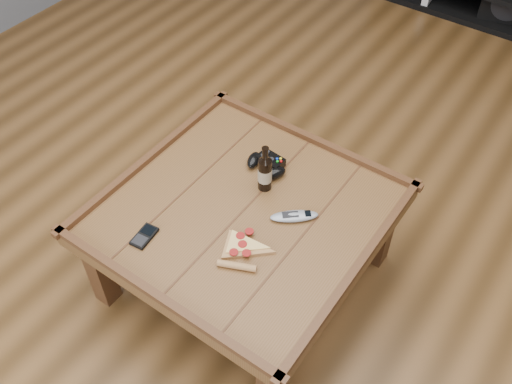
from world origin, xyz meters
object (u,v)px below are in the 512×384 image
Objects in this scene: game_controller at (267,164)px; remote_control at (294,216)px; smartphone at (144,236)px; coffee_table at (244,220)px; pizza_slice at (242,249)px; beer_bottle at (265,172)px.

remote_control is (0.24, -0.16, -0.01)m from game_controller.
smartphone is at bearing -101.02° from game_controller.
coffee_table is at bearing 48.44° from smartphone.
coffee_table and pizza_slice have the same top height.
beer_bottle is at bearing -54.77° from game_controller.
pizza_slice and remote_control have the same top height.
pizza_slice is (0.11, -0.16, 0.07)m from coffee_table.
beer_bottle is (-0.00, 0.14, 0.14)m from coffee_table.
smartphone is (-0.22, -0.32, 0.07)m from coffee_table.
pizza_slice is at bearing 19.04° from smartphone.
beer_bottle is 0.52m from smartphone.
pizza_slice is (0.16, -0.40, -0.02)m from game_controller.
pizza_slice is 2.53× the size of smartphone.
pizza_slice is at bearing -57.80° from remote_control.
smartphone is at bearing -124.52° from coffee_table.
smartphone is at bearing -115.09° from beer_bottle.
remote_control is at bearing -20.60° from beer_bottle.
beer_bottle is 1.20× the size of remote_control.
pizza_slice is 1.64× the size of remote_control.
game_controller is at bearing 103.39° from coffee_table.
game_controller is 0.29m from remote_control.
coffee_table is at bearing -88.77° from beer_bottle.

